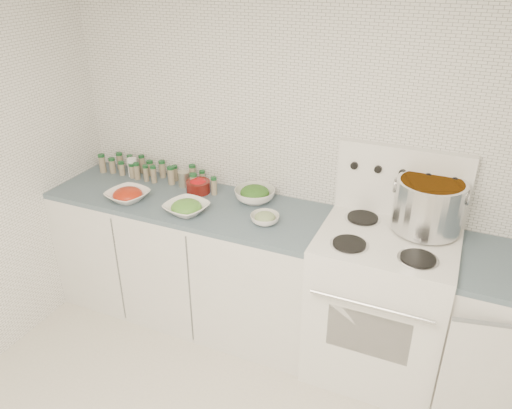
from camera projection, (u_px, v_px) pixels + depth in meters
name	position (u px, v px, depth m)	size (l,w,h in m)	color
room_walls	(204.00, 214.00, 1.69)	(3.54, 3.04, 2.52)	white
counter_left	(190.00, 258.00, 3.46)	(1.85, 0.62, 0.90)	white
stove	(380.00, 300.00, 2.97)	(0.76, 0.70, 1.36)	white
stock_pot	(429.00, 203.00, 2.76)	(0.40, 0.38, 0.29)	silver
bowl_tomato	(128.00, 195.00, 3.23)	(0.30, 0.30, 0.09)	white
bowl_snowpea	(186.00, 208.00, 3.07)	(0.30, 0.30, 0.09)	white
bowl_broccoli	(255.00, 194.00, 3.22)	(0.34, 0.34, 0.11)	white
bowl_zucchini	(265.00, 218.00, 2.96)	(0.23, 0.23, 0.07)	white
bowl_pepper	(198.00, 185.00, 3.33)	(0.16, 0.16, 0.10)	#57130E
salt_canister	(133.00, 167.00, 3.57)	(0.07, 0.07, 0.13)	white
tin_can	(184.00, 179.00, 3.42)	(0.08, 0.08, 0.11)	#ACA892
spice_cluster	(152.00, 170.00, 3.53)	(0.97, 0.16, 0.14)	gray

